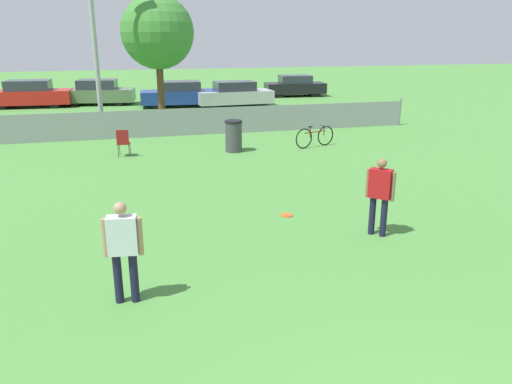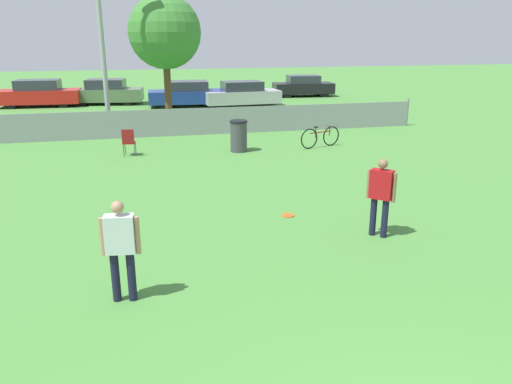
{
  "view_description": "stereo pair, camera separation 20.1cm",
  "coord_description": "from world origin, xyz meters",
  "px_view_note": "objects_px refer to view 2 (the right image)",
  "views": [
    {
      "loc": [
        -2.68,
        -2.32,
        3.95
      ],
      "look_at": [
        -0.35,
        6.57,
        1.05
      ],
      "focal_mm": 35.0,
      "sensor_mm": 36.0,
      "label": 1
    },
    {
      "loc": [
        -2.49,
        -2.37,
        3.95
      ],
      "look_at": [
        -0.35,
        6.57,
        1.05
      ],
      "focal_mm": 35.0,
      "sensor_mm": 36.0,
      "label": 2
    }
  ],
  "objects_px": {
    "player_receiver_white": "(121,244)",
    "trash_bin": "(239,136)",
    "parked_car_blue": "(188,94)",
    "player_thrower_red": "(381,192)",
    "parked_car_dark": "(303,86)",
    "frisbee_disc": "(288,215)",
    "parked_car_red": "(39,94)",
    "folding_chair_sideline": "(129,141)",
    "bicycle_sideline": "(320,137)",
    "tree_near_pole": "(165,33)",
    "parked_car_olive": "(106,92)",
    "parked_car_silver": "(242,94)"
  },
  "relations": [
    {
      "from": "parked_car_red",
      "to": "parked_car_olive",
      "type": "xyz_separation_m",
      "value": [
        3.71,
        0.2,
        -0.03
      ]
    },
    {
      "from": "folding_chair_sideline",
      "to": "bicycle_sideline",
      "type": "distance_m",
      "value": 6.82
    },
    {
      "from": "frisbee_disc",
      "to": "bicycle_sideline",
      "type": "xyz_separation_m",
      "value": [
        3.27,
        6.72,
        0.37
      ]
    },
    {
      "from": "tree_near_pole",
      "to": "parked_car_dark",
      "type": "height_order",
      "value": "tree_near_pole"
    },
    {
      "from": "parked_car_dark",
      "to": "player_thrower_red",
      "type": "bearing_deg",
      "value": -100.25
    },
    {
      "from": "player_thrower_red",
      "to": "frisbee_disc",
      "type": "xyz_separation_m",
      "value": [
        -1.44,
        1.57,
        -0.93
      ]
    },
    {
      "from": "bicycle_sideline",
      "to": "parked_car_olive",
      "type": "bearing_deg",
      "value": 101.88
    },
    {
      "from": "tree_near_pole",
      "to": "frisbee_disc",
      "type": "height_order",
      "value": "tree_near_pole"
    },
    {
      "from": "player_thrower_red",
      "to": "parked_car_dark",
      "type": "distance_m",
      "value": 24.46
    },
    {
      "from": "tree_near_pole",
      "to": "folding_chair_sideline",
      "type": "bearing_deg",
      "value": -105.27
    },
    {
      "from": "tree_near_pole",
      "to": "parked_car_olive",
      "type": "xyz_separation_m",
      "value": [
        -3.15,
        7.41,
        -3.35
      ]
    },
    {
      "from": "trash_bin",
      "to": "parked_car_red",
      "type": "distance_m",
      "value": 16.57
    },
    {
      "from": "bicycle_sideline",
      "to": "parked_car_olive",
      "type": "xyz_separation_m",
      "value": [
        -8.15,
        14.25,
        0.32
      ]
    },
    {
      "from": "folding_chair_sideline",
      "to": "trash_bin",
      "type": "height_order",
      "value": "trash_bin"
    },
    {
      "from": "player_thrower_red",
      "to": "parked_car_blue",
      "type": "height_order",
      "value": "player_thrower_red"
    },
    {
      "from": "parked_car_olive",
      "to": "parked_car_blue",
      "type": "bearing_deg",
      "value": -15.88
    },
    {
      "from": "player_receiver_white",
      "to": "parked_car_olive",
      "type": "relative_size",
      "value": 0.37
    },
    {
      "from": "player_thrower_red",
      "to": "parked_car_dark",
      "type": "relative_size",
      "value": 0.4
    },
    {
      "from": "player_thrower_red",
      "to": "frisbee_disc",
      "type": "distance_m",
      "value": 2.32
    },
    {
      "from": "player_receiver_white",
      "to": "bicycle_sideline",
      "type": "height_order",
      "value": "player_receiver_white"
    },
    {
      "from": "folding_chair_sideline",
      "to": "trash_bin",
      "type": "distance_m",
      "value": 3.77
    },
    {
      "from": "player_thrower_red",
      "to": "folding_chair_sideline",
      "type": "relative_size",
      "value": 1.75
    },
    {
      "from": "player_thrower_red",
      "to": "parked_car_red",
      "type": "xyz_separation_m",
      "value": [
        -10.03,
        22.34,
        -0.21
      ]
    },
    {
      "from": "trash_bin",
      "to": "parked_car_blue",
      "type": "bearing_deg",
      "value": 92.43
    },
    {
      "from": "bicycle_sideline",
      "to": "parked_car_olive",
      "type": "distance_m",
      "value": 16.42
    },
    {
      "from": "bicycle_sideline",
      "to": "folding_chair_sideline",
      "type": "bearing_deg",
      "value": 160.37
    },
    {
      "from": "bicycle_sideline",
      "to": "parked_car_dark",
      "type": "bearing_deg",
      "value": 55.81
    },
    {
      "from": "trash_bin",
      "to": "parked_car_blue",
      "type": "relative_size",
      "value": 0.25
    },
    {
      "from": "parked_car_blue",
      "to": "trash_bin",
      "type": "bearing_deg",
      "value": -84.81
    },
    {
      "from": "player_receiver_white",
      "to": "frisbee_disc",
      "type": "xyz_separation_m",
      "value": [
        3.58,
        3.04,
        -0.93
      ]
    },
    {
      "from": "bicycle_sideline",
      "to": "parked_car_red",
      "type": "relative_size",
      "value": 0.37
    },
    {
      "from": "frisbee_disc",
      "to": "folding_chair_sideline",
      "type": "distance_m",
      "value": 7.8
    },
    {
      "from": "tree_near_pole",
      "to": "parked_car_silver",
      "type": "distance_m",
      "value": 7.28
    },
    {
      "from": "folding_chair_sideline",
      "to": "bicycle_sideline",
      "type": "height_order",
      "value": "folding_chair_sideline"
    },
    {
      "from": "tree_near_pole",
      "to": "player_receiver_white",
      "type": "xyz_separation_m",
      "value": [
        -1.85,
        -16.61,
        -3.11
      ]
    },
    {
      "from": "player_receiver_white",
      "to": "trash_bin",
      "type": "height_order",
      "value": "player_receiver_white"
    },
    {
      "from": "parked_car_olive",
      "to": "player_receiver_white",
      "type": "bearing_deg",
      "value": -78.79
    },
    {
      "from": "parked_car_olive",
      "to": "parked_car_blue",
      "type": "height_order",
      "value": "parked_car_olive"
    },
    {
      "from": "frisbee_disc",
      "to": "bicycle_sideline",
      "type": "distance_m",
      "value": 7.49
    },
    {
      "from": "tree_near_pole",
      "to": "parked_car_red",
      "type": "relative_size",
      "value": 1.24
    },
    {
      "from": "player_receiver_white",
      "to": "trash_bin",
      "type": "relative_size",
      "value": 1.47
    },
    {
      "from": "player_receiver_white",
      "to": "bicycle_sideline",
      "type": "distance_m",
      "value": 11.94
    },
    {
      "from": "player_thrower_red",
      "to": "player_receiver_white",
      "type": "distance_m",
      "value": 5.24
    },
    {
      "from": "tree_near_pole",
      "to": "bicycle_sideline",
      "type": "bearing_deg",
      "value": -53.84
    },
    {
      "from": "frisbee_disc",
      "to": "trash_bin",
      "type": "height_order",
      "value": "trash_bin"
    },
    {
      "from": "player_thrower_red",
      "to": "parked_car_dark",
      "type": "height_order",
      "value": "player_thrower_red"
    },
    {
      "from": "player_receiver_white",
      "to": "parked_car_olive",
      "type": "bearing_deg",
      "value": 101.0
    },
    {
      "from": "player_thrower_red",
      "to": "player_receiver_white",
      "type": "xyz_separation_m",
      "value": [
        -5.02,
        -1.47,
        0.0
      ]
    },
    {
      "from": "folding_chair_sideline",
      "to": "player_receiver_white",
      "type": "bearing_deg",
      "value": 97.07
    },
    {
      "from": "player_receiver_white",
      "to": "parked_car_blue",
      "type": "distance_m",
      "value": 22.22
    }
  ]
}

